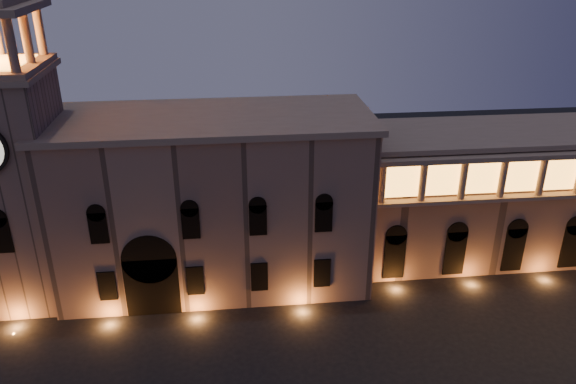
% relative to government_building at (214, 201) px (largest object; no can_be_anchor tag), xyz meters
% --- Properties ---
extents(government_building, '(30.80, 12.80, 17.60)m').
position_rel_government_building_xyz_m(government_building, '(0.00, 0.00, 0.00)').
color(government_building, '#836555').
rests_on(government_building, ground).
extents(clock_tower, '(9.80, 9.80, 32.40)m').
position_rel_government_building_xyz_m(clock_tower, '(-18.42, -0.95, 3.73)').
color(clock_tower, '#836555').
rests_on(clock_tower, ground).
extents(colonnade_wing, '(40.60, 11.50, 14.50)m').
position_rel_government_building_xyz_m(colonnade_wing, '(34.08, 1.99, -1.44)').
color(colonnade_wing, '#7E6050').
rests_on(colonnade_wing, ground).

